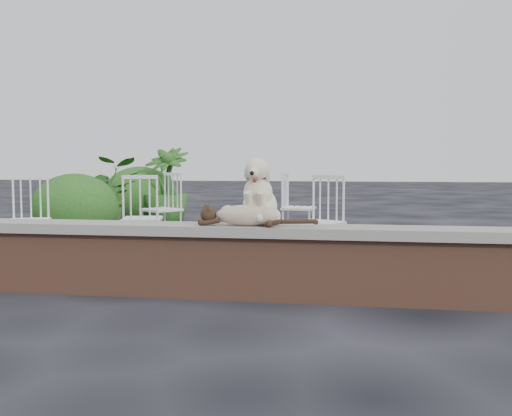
% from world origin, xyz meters
% --- Properties ---
extents(ground, '(60.00, 60.00, 0.00)m').
position_xyz_m(ground, '(0.00, 0.00, 0.00)').
color(ground, black).
rests_on(ground, ground).
extents(brick_wall, '(6.00, 0.30, 0.50)m').
position_xyz_m(brick_wall, '(0.00, 0.00, 0.25)').
color(brick_wall, brown).
rests_on(brick_wall, ground).
extents(capstone, '(6.20, 0.40, 0.08)m').
position_xyz_m(capstone, '(0.00, 0.00, 0.54)').
color(capstone, slate).
rests_on(capstone, brick_wall).
extents(dog, '(0.39, 0.49, 0.54)m').
position_xyz_m(dog, '(0.92, 0.09, 0.85)').
color(dog, beige).
rests_on(dog, capstone).
extents(cat, '(1.11, 0.35, 0.19)m').
position_xyz_m(cat, '(0.84, -0.06, 0.67)').
color(cat, tan).
rests_on(cat, capstone).
extents(chair_b, '(0.78, 0.78, 0.94)m').
position_xyz_m(chair_b, '(-0.85, 2.87, 0.47)').
color(chair_b, white).
rests_on(chair_b, ground).
extents(chair_e, '(0.62, 0.62, 0.94)m').
position_xyz_m(chair_e, '(0.92, 3.42, 0.47)').
color(chair_e, white).
rests_on(chair_e, ground).
extents(chair_c, '(0.68, 0.68, 0.94)m').
position_xyz_m(chair_c, '(-0.64, 1.62, 0.47)').
color(chair_c, white).
rests_on(chair_c, ground).
extents(chair_a, '(0.73, 0.73, 0.94)m').
position_xyz_m(chair_a, '(-1.76, 1.21, 0.47)').
color(chair_a, white).
rests_on(chair_a, ground).
extents(chair_d, '(0.75, 0.75, 0.94)m').
position_xyz_m(chair_d, '(1.31, 1.50, 0.47)').
color(chair_d, white).
rests_on(chair_d, ground).
extents(potted_plant_a, '(1.34, 1.27, 1.16)m').
position_xyz_m(potted_plant_a, '(-2.08, 3.87, 0.58)').
color(potted_plant_a, '#224A15').
rests_on(potted_plant_a, ground).
extents(potted_plant_b, '(0.85, 0.85, 1.34)m').
position_xyz_m(potted_plant_b, '(-1.49, 5.07, 0.67)').
color(potted_plant_b, '#224A15').
rests_on(potted_plant_b, ground).
extents(shrubbery, '(1.38, 3.58, 1.07)m').
position_xyz_m(shrubbery, '(-2.19, 4.68, 0.44)').
color(shrubbery, '#224A15').
rests_on(shrubbery, ground).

